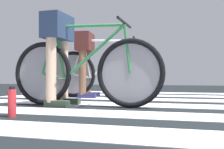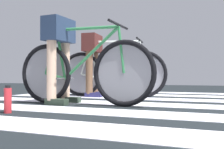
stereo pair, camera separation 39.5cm
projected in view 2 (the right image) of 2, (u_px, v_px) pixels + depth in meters
ground at (163, 107)px, 2.90m from camera, size 18.00×14.00×0.02m
crosswalk_markings at (160, 105)px, 2.95m from camera, size 5.39×4.99×0.00m
bicycle_1_of_2 at (82, 71)px, 3.00m from camera, size 1.74×0.52×0.93m
cyclist_1_of_2 at (59, 48)px, 3.13m from camera, size 0.32×0.42×1.01m
bicycle_2_of_2 at (111, 72)px, 4.14m from camera, size 1.73×0.52×0.93m
cyclist_2_of_2 at (93, 56)px, 4.23m from camera, size 0.35×0.43×0.99m
water_bottle at (8, 100)px, 2.31m from camera, size 0.06×0.06×0.24m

